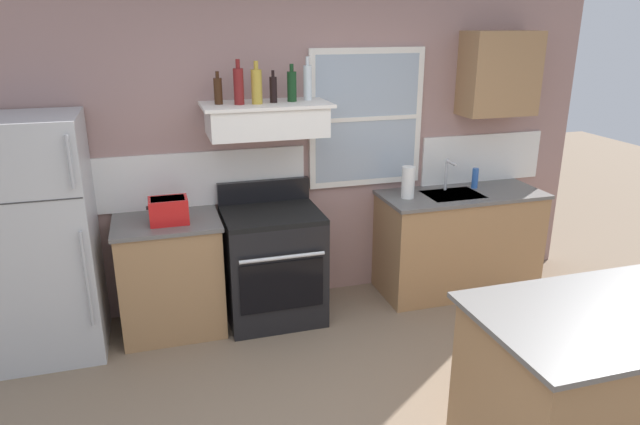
{
  "coord_description": "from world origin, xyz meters",
  "views": [
    {
      "loc": [
        -1.1,
        -2.32,
        2.34
      ],
      "look_at": [
        -0.05,
        1.2,
        1.1
      ],
      "focal_mm": 32.16,
      "sensor_mm": 36.0,
      "label": 1
    }
  ],
  "objects_px": {
    "bottle_dark_green_wine": "(292,86)",
    "dish_soap_bottle": "(475,178)",
    "bottle_red_label_wine": "(239,86)",
    "bottle_clear_tall": "(307,82)",
    "toaster": "(169,210)",
    "bottle_balsamic_dark": "(273,89)",
    "stove_range": "(273,264)",
    "kitchen_island": "(598,387)",
    "paper_towel_roll": "(408,182)",
    "bottle_champagne_gold_foil": "(257,86)",
    "refrigerator": "(42,240)",
    "bottle_brown_stout": "(218,91)"
  },
  "relations": [
    {
      "from": "bottle_dark_green_wine",
      "to": "bottle_clear_tall",
      "type": "distance_m",
      "value": 0.15
    },
    {
      "from": "toaster",
      "to": "stove_range",
      "type": "height_order",
      "value": "toaster"
    },
    {
      "from": "bottle_champagne_gold_foil",
      "to": "kitchen_island",
      "type": "relative_size",
      "value": 0.22
    },
    {
      "from": "stove_range",
      "to": "bottle_red_label_wine",
      "type": "height_order",
      "value": "bottle_red_label_wine"
    },
    {
      "from": "refrigerator",
      "to": "bottle_red_label_wine",
      "type": "xyz_separation_m",
      "value": [
        1.45,
        0.08,
        1.01
      ]
    },
    {
      "from": "bottle_champagne_gold_foil",
      "to": "paper_towel_roll",
      "type": "xyz_separation_m",
      "value": [
        1.25,
        -0.02,
        -0.83
      ]
    },
    {
      "from": "paper_towel_roll",
      "to": "refrigerator",
      "type": "bearing_deg",
      "value": -178.78
    },
    {
      "from": "paper_towel_roll",
      "to": "bottle_brown_stout",
      "type": "bearing_deg",
      "value": 177.1
    },
    {
      "from": "toaster",
      "to": "bottle_dark_green_wine",
      "type": "height_order",
      "value": "bottle_dark_green_wine"
    },
    {
      "from": "bottle_dark_green_wine",
      "to": "dish_soap_bottle",
      "type": "height_order",
      "value": "bottle_dark_green_wine"
    },
    {
      "from": "bottle_clear_tall",
      "to": "kitchen_island",
      "type": "distance_m",
      "value": 2.84
    },
    {
      "from": "kitchen_island",
      "to": "toaster",
      "type": "bearing_deg",
      "value": 135.81
    },
    {
      "from": "bottle_balsamic_dark",
      "to": "kitchen_island",
      "type": "xyz_separation_m",
      "value": [
        1.28,
        -2.18,
        -1.39
      ]
    },
    {
      "from": "refrigerator",
      "to": "stove_range",
      "type": "height_order",
      "value": "refrigerator"
    },
    {
      "from": "bottle_clear_tall",
      "to": "bottle_red_label_wine",
      "type": "bearing_deg",
      "value": -170.09
    },
    {
      "from": "toaster",
      "to": "dish_soap_bottle",
      "type": "height_order",
      "value": "toaster"
    },
    {
      "from": "stove_range",
      "to": "bottle_champagne_gold_foil",
      "type": "bearing_deg",
      "value": 140.37
    },
    {
      "from": "bottle_red_label_wine",
      "to": "bottle_clear_tall",
      "type": "relative_size",
      "value": 0.99
    },
    {
      "from": "bottle_dark_green_wine",
      "to": "toaster",
      "type": "bearing_deg",
      "value": -171.75
    },
    {
      "from": "bottle_red_label_wine",
      "to": "bottle_clear_tall",
      "type": "bearing_deg",
      "value": 9.91
    },
    {
      "from": "toaster",
      "to": "stove_range",
      "type": "bearing_deg",
      "value": 2.49
    },
    {
      "from": "bottle_brown_stout",
      "to": "bottle_champagne_gold_foil",
      "type": "xyz_separation_m",
      "value": [
        0.28,
        -0.06,
        0.03
      ]
    },
    {
      "from": "stove_range",
      "to": "paper_towel_roll",
      "type": "relative_size",
      "value": 4.04
    },
    {
      "from": "stove_range",
      "to": "dish_soap_bottle",
      "type": "relative_size",
      "value": 6.06
    },
    {
      "from": "bottle_balsamic_dark",
      "to": "dish_soap_bottle",
      "type": "bearing_deg",
      "value": 1.6
    },
    {
      "from": "bottle_clear_tall",
      "to": "refrigerator",
      "type": "bearing_deg",
      "value": -174.85
    },
    {
      "from": "bottle_red_label_wine",
      "to": "dish_soap_bottle",
      "type": "xyz_separation_m",
      "value": [
        2.08,
        0.08,
        -0.88
      ]
    },
    {
      "from": "toaster",
      "to": "paper_towel_roll",
      "type": "xyz_separation_m",
      "value": [
        1.96,
        0.07,
        0.04
      ]
    },
    {
      "from": "stove_range",
      "to": "refrigerator",
      "type": "bearing_deg",
      "value": -179.2
    },
    {
      "from": "bottle_champagne_gold_foil",
      "to": "bottle_dark_green_wine",
      "type": "xyz_separation_m",
      "value": [
        0.28,
        0.05,
        -0.01
      ]
    },
    {
      "from": "refrigerator",
      "to": "bottle_champagne_gold_foil",
      "type": "height_order",
      "value": "bottle_champagne_gold_foil"
    },
    {
      "from": "bottle_red_label_wine",
      "to": "refrigerator",
      "type": "bearing_deg",
      "value": -176.68
    },
    {
      "from": "bottle_balsamic_dark",
      "to": "paper_towel_roll",
      "type": "relative_size",
      "value": 0.88
    },
    {
      "from": "stove_range",
      "to": "bottle_clear_tall",
      "type": "distance_m",
      "value": 1.47
    },
    {
      "from": "bottle_clear_tall",
      "to": "kitchen_island",
      "type": "relative_size",
      "value": 0.23
    },
    {
      "from": "bottle_dark_green_wine",
      "to": "bottle_clear_tall",
      "type": "xyz_separation_m",
      "value": [
        0.14,
        0.05,
        0.02
      ]
    },
    {
      "from": "toaster",
      "to": "bottle_dark_green_wine",
      "type": "distance_m",
      "value": 1.31
    },
    {
      "from": "bottle_dark_green_wine",
      "to": "kitchen_island",
      "type": "distance_m",
      "value": 2.85
    },
    {
      "from": "toaster",
      "to": "paper_towel_roll",
      "type": "distance_m",
      "value": 1.96
    },
    {
      "from": "refrigerator",
      "to": "paper_towel_roll",
      "type": "height_order",
      "value": "refrigerator"
    },
    {
      "from": "refrigerator",
      "to": "bottle_brown_stout",
      "type": "relative_size",
      "value": 7.32
    },
    {
      "from": "stove_range",
      "to": "kitchen_island",
      "type": "relative_size",
      "value": 0.78
    },
    {
      "from": "bottle_dark_green_wine",
      "to": "stove_range",
      "type": "bearing_deg",
      "value": -152.41
    },
    {
      "from": "dish_soap_bottle",
      "to": "kitchen_island",
      "type": "distance_m",
      "value": 2.36
    },
    {
      "from": "stove_range",
      "to": "kitchen_island",
      "type": "xyz_separation_m",
      "value": [
        1.34,
        -2.09,
        -0.01
      ]
    },
    {
      "from": "bottle_champagne_gold_foil",
      "to": "bottle_clear_tall",
      "type": "distance_m",
      "value": 0.43
    },
    {
      "from": "paper_towel_roll",
      "to": "bottle_clear_tall",
      "type": "bearing_deg",
      "value": 171.87
    },
    {
      "from": "bottle_clear_tall",
      "to": "bottle_balsamic_dark",
      "type": "bearing_deg",
      "value": -166.13
    },
    {
      "from": "dish_soap_bottle",
      "to": "toaster",
      "type": "bearing_deg",
      "value": -176.31
    },
    {
      "from": "bottle_clear_tall",
      "to": "paper_towel_roll",
      "type": "distance_m",
      "value": 1.19
    }
  ]
}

